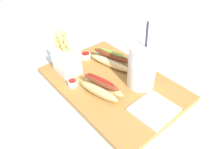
{
  "coord_description": "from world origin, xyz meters",
  "views": [
    {
      "loc": [
        0.44,
        -0.38,
        0.5
      ],
      "look_at": [
        0.0,
        0.0,
        0.05
      ],
      "focal_mm": 34.19,
      "sensor_mm": 36.0,
      "label": 1
    }
  ],
  "objects_px": {
    "hot_dog_2": "(113,60)",
    "ketchup_cup_2": "(86,55)",
    "hot_dog_1": "(101,88)",
    "fries_basket": "(66,60)",
    "ketchup_cup_1": "(73,83)",
    "napkin_stack": "(154,109)",
    "soda_cup": "(142,66)"
  },
  "relations": [
    {
      "from": "hot_dog_2",
      "to": "ketchup_cup_2",
      "type": "relative_size",
      "value": 5.1
    },
    {
      "from": "hot_dog_1",
      "to": "hot_dog_2",
      "type": "xyz_separation_m",
      "value": [
        -0.1,
        0.13,
        -0.0
      ]
    },
    {
      "from": "hot_dog_1",
      "to": "ketchup_cup_2",
      "type": "relative_size",
      "value": 4.14
    },
    {
      "from": "fries_basket",
      "to": "ketchup_cup_1",
      "type": "relative_size",
      "value": 5.44
    },
    {
      "from": "fries_basket",
      "to": "hot_dog_2",
      "type": "distance_m",
      "value": 0.17
    },
    {
      "from": "ketchup_cup_1",
      "to": "napkin_stack",
      "type": "xyz_separation_m",
      "value": [
        0.26,
        0.12,
        -0.01
      ]
    },
    {
      "from": "fries_basket",
      "to": "soda_cup",
      "type": "bearing_deg",
      "value": 33.57
    },
    {
      "from": "soda_cup",
      "to": "hot_dog_2",
      "type": "height_order",
      "value": "soda_cup"
    },
    {
      "from": "fries_basket",
      "to": "napkin_stack",
      "type": "bearing_deg",
      "value": 15.08
    },
    {
      "from": "ketchup_cup_2",
      "to": "napkin_stack",
      "type": "distance_m",
      "value": 0.37
    },
    {
      "from": "fries_basket",
      "to": "ketchup_cup_2",
      "type": "bearing_deg",
      "value": 106.36
    },
    {
      "from": "hot_dog_2",
      "to": "ketchup_cup_1",
      "type": "height_order",
      "value": "hot_dog_2"
    },
    {
      "from": "soda_cup",
      "to": "ketchup_cup_2",
      "type": "relative_size",
      "value": 6.04
    },
    {
      "from": "napkin_stack",
      "to": "soda_cup",
      "type": "bearing_deg",
      "value": 151.97
    },
    {
      "from": "ketchup_cup_1",
      "to": "napkin_stack",
      "type": "distance_m",
      "value": 0.29
    },
    {
      "from": "fries_basket",
      "to": "ketchup_cup_2",
      "type": "relative_size",
      "value": 4.55
    },
    {
      "from": "ketchup_cup_1",
      "to": "ketchup_cup_2",
      "type": "relative_size",
      "value": 0.84
    },
    {
      "from": "ketchup_cup_2",
      "to": "soda_cup",
      "type": "bearing_deg",
      "value": 10.47
    },
    {
      "from": "hot_dog_1",
      "to": "ketchup_cup_2",
      "type": "bearing_deg",
      "value": 157.88
    },
    {
      "from": "soda_cup",
      "to": "ketchup_cup_1",
      "type": "xyz_separation_m",
      "value": [
        -0.14,
        -0.18,
        -0.06
      ]
    },
    {
      "from": "hot_dog_1",
      "to": "napkin_stack",
      "type": "distance_m",
      "value": 0.18
    },
    {
      "from": "ketchup_cup_1",
      "to": "ketchup_cup_2",
      "type": "height_order",
      "value": "same"
    },
    {
      "from": "hot_dog_2",
      "to": "hot_dog_1",
      "type": "bearing_deg",
      "value": -53.47
    },
    {
      "from": "soda_cup",
      "to": "hot_dog_1",
      "type": "relative_size",
      "value": 1.46
    },
    {
      "from": "fries_basket",
      "to": "napkin_stack",
      "type": "relative_size",
      "value": 1.42
    },
    {
      "from": "soda_cup",
      "to": "napkin_stack",
      "type": "height_order",
      "value": "soda_cup"
    },
    {
      "from": "hot_dog_1",
      "to": "fries_basket",
      "type": "bearing_deg",
      "value": -174.06
    },
    {
      "from": "soda_cup",
      "to": "fries_basket",
      "type": "bearing_deg",
      "value": -146.43
    },
    {
      "from": "soda_cup",
      "to": "ketchup_cup_2",
      "type": "bearing_deg",
      "value": -169.53
    },
    {
      "from": "hot_dog_1",
      "to": "ketchup_cup_1",
      "type": "distance_m",
      "value": 0.11
    },
    {
      "from": "hot_dog_1",
      "to": "soda_cup",
      "type": "bearing_deg",
      "value": 69.62
    },
    {
      "from": "hot_dog_1",
      "to": "napkin_stack",
      "type": "xyz_separation_m",
      "value": [
        0.16,
        0.07,
        -0.02
      ]
    }
  ]
}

